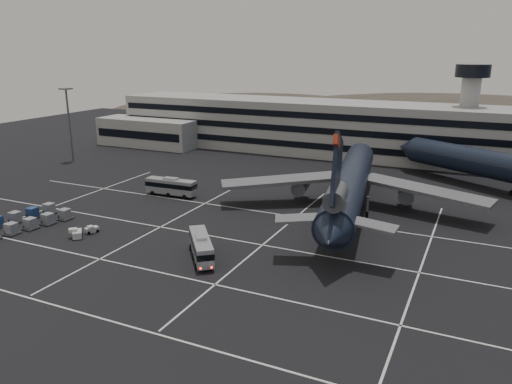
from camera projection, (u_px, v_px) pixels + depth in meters
ground at (178, 241)px, 74.06m from camera, size 260.00×260.00×0.00m
lane_markings at (186, 241)px, 74.30m from camera, size 90.00×55.62×0.01m
terminal at (314, 128)px, 135.27m from camera, size 125.00×26.00×24.00m
hills at (431, 143)px, 218.06m from camera, size 352.00×180.00×44.00m
lightpole_left at (68, 115)px, 123.64m from camera, size 2.40×2.40×18.28m
trijet_main at (350, 184)px, 85.39m from camera, size 46.79×57.53×18.08m
bus_near at (201, 246)px, 67.43m from camera, size 7.80×9.07×3.44m
bus_far at (171, 186)px, 96.41m from camera, size 10.38×3.00×3.63m
tug_a at (91, 229)px, 77.35m from camera, size 1.86×2.24×1.25m
tug_b at (77, 234)px, 75.23m from camera, size 2.66×2.71×1.53m
uld_cluster at (22, 221)px, 80.26m from camera, size 10.07×15.36×1.84m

